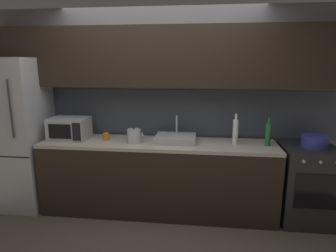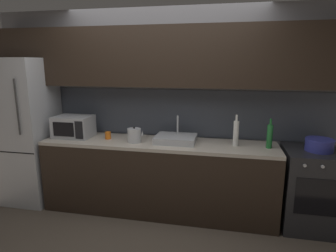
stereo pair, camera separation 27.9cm
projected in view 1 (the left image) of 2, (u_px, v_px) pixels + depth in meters
name	position (u px, v px, depth m)	size (l,w,h in m)	color
back_wall	(161.00, 86.00, 3.57)	(4.56, 0.44, 2.50)	slate
counter_run	(158.00, 177.00, 3.52)	(2.82, 0.60, 0.90)	black
refrigerator	(18.00, 134.00, 3.62)	(0.68, 0.69, 1.89)	#ADAFB5
oven_range	(306.00, 184.00, 3.32)	(0.60, 0.62, 0.90)	#232326
microwave	(70.00, 128.00, 3.54)	(0.46, 0.35, 0.27)	#A8AAAF
sink_basin	(176.00, 139.00, 3.42)	(0.48, 0.38, 0.30)	#ADAFB5
kettle	(134.00, 136.00, 3.37)	(0.20, 0.16, 0.19)	#B7BABF
wine_bottle_white	(235.00, 132.00, 3.30)	(0.06, 0.06, 0.36)	silver
wine_bottle_green	(268.00, 134.00, 3.25)	(0.06, 0.06, 0.33)	#1E6B2D
mug_orange	(106.00, 137.00, 3.49)	(0.07, 0.07, 0.09)	orange
cooking_pot	(315.00, 141.00, 3.20)	(0.29, 0.29, 0.13)	#333899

